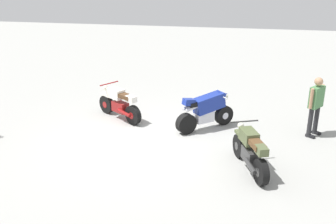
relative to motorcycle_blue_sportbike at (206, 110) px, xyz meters
name	(u,v)px	position (x,y,z in m)	size (l,w,h in m)	color
ground_plane	(141,140)	(1.70, 1.13, -0.59)	(40.00, 40.00, 0.00)	#9E9E99
motorcycle_blue_sportbike	(206,110)	(0.00, 0.00, 0.00)	(1.62, 1.39, 1.14)	black
motorcycle_cream_vintage	(119,104)	(2.75, -0.32, -0.11)	(1.68, 1.26, 1.07)	black
motorcycle_olive_vintage	(250,151)	(-1.25, 2.28, -0.11)	(0.93, 1.88, 1.07)	black
person_in_green_shirt	(316,103)	(-3.04, -0.07, 0.39)	(0.52, 0.58, 1.72)	#262628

